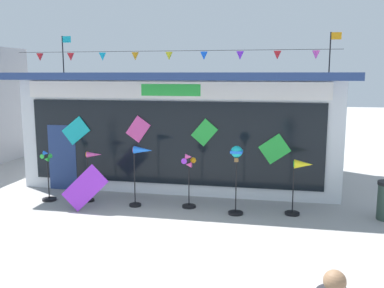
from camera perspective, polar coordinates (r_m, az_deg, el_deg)
The scene contains 9 objects.
ground_plane at distance 9.09m, azimuth -7.11°, elevation -13.57°, with size 80.00×80.00×0.00m, color #9E9B99.
kite_shop_building at distance 14.47m, azimuth -0.57°, elevation 2.55°, with size 9.94×5.72×4.84m.
wind_spinner_far_left at distance 12.60m, azimuth -18.75°, elevation -4.35°, with size 0.39×0.39×1.43m.
wind_spinner_left at distance 12.11m, azimuth -13.25°, elevation -3.31°, with size 0.56×0.29×1.42m.
wind_spinner_center_left at distance 11.37m, azimuth -6.88°, elevation -2.58°, with size 0.67×0.32×1.65m.
wind_spinner_center_right at distance 11.27m, azimuth -0.44°, elevation -4.41°, with size 0.37×0.37×1.47m.
wind_spinner_right at distance 10.71m, azimuth 5.96°, elevation -2.96°, with size 0.38×0.38×1.77m.
wind_spinner_far_right at distance 10.99m, azimuth 14.28°, elevation -4.34°, with size 0.64×0.37×1.43m.
display_kite_on_ground at distance 11.39m, azimuth -14.15°, elevation -5.73°, with size 0.63×0.03×1.14m, color purple.
Camera 1 is at (2.72, -7.92, 3.54)m, focal length 39.83 mm.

